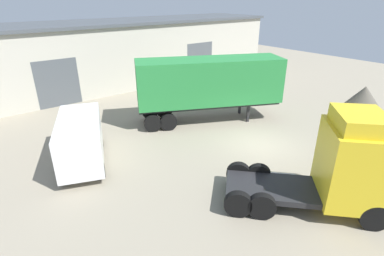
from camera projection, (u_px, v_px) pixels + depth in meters
ground_plane at (259, 145)px, 17.34m from camera, size 60.00×60.00×0.00m
warehouse_building at (121, 52)px, 28.76m from camera, size 32.25×7.46×5.83m
tractor_unit_yellow at (342, 166)px, 11.47m from camera, size 5.99×6.12×4.14m
container_trailer_green at (208, 83)px, 19.72m from camera, size 9.62×6.40×4.23m
delivery_van_white at (81, 138)px, 15.13m from camera, size 3.67×5.40×2.39m
gravel_pile at (363, 98)px, 22.44m from camera, size 2.87×2.87×1.79m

